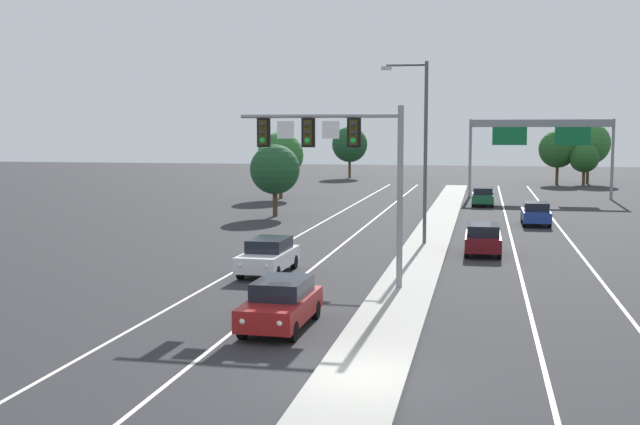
% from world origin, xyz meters
% --- Properties ---
extents(ground_plane, '(260.00, 260.00, 0.00)m').
position_xyz_m(ground_plane, '(0.00, 0.00, 0.00)').
color(ground_plane, '#28282B').
extents(median_island, '(2.40, 110.00, 0.15)m').
position_xyz_m(median_island, '(0.00, 18.00, 0.07)').
color(median_island, '#9E9B93').
rests_on(median_island, ground).
extents(lane_stripe_oncoming_center, '(0.14, 100.00, 0.01)m').
position_xyz_m(lane_stripe_oncoming_center, '(-4.70, 25.00, 0.00)').
color(lane_stripe_oncoming_center, silver).
rests_on(lane_stripe_oncoming_center, ground).
extents(lane_stripe_receding_center, '(0.14, 100.00, 0.01)m').
position_xyz_m(lane_stripe_receding_center, '(4.70, 25.00, 0.00)').
color(lane_stripe_receding_center, silver).
rests_on(lane_stripe_receding_center, ground).
extents(edge_stripe_left, '(0.14, 100.00, 0.01)m').
position_xyz_m(edge_stripe_left, '(-8.00, 25.00, 0.00)').
color(edge_stripe_left, silver).
rests_on(edge_stripe_left, ground).
extents(edge_stripe_right, '(0.14, 100.00, 0.01)m').
position_xyz_m(edge_stripe_right, '(8.00, 25.00, 0.00)').
color(edge_stripe_right, silver).
rests_on(edge_stripe_right, ground).
extents(overhead_signal_mast, '(6.62, 0.44, 7.20)m').
position_xyz_m(overhead_signal_mast, '(-2.52, 11.63, 5.47)').
color(overhead_signal_mast, gray).
rests_on(overhead_signal_mast, median_island).
extents(street_lamp_median, '(2.58, 0.28, 10.00)m').
position_xyz_m(street_lamp_median, '(-0.38, 24.43, 5.79)').
color(street_lamp_median, '#4C4C51').
rests_on(street_lamp_median, median_island).
extents(car_oncoming_red, '(1.89, 4.50, 1.58)m').
position_xyz_m(car_oncoming_red, '(-3.32, 4.86, 0.82)').
color(car_oncoming_red, maroon).
rests_on(car_oncoming_red, ground).
extents(car_oncoming_white, '(1.89, 4.50, 1.58)m').
position_xyz_m(car_oncoming_white, '(-6.35, 14.28, 0.82)').
color(car_oncoming_white, silver).
rests_on(car_oncoming_white, ground).
extents(car_receding_darkred, '(1.85, 4.48, 1.58)m').
position_xyz_m(car_receding_darkred, '(3.04, 21.96, 0.82)').
color(car_receding_darkred, '#5B0F14').
rests_on(car_receding_darkred, ground).
extents(car_receding_blue, '(1.83, 4.48, 1.58)m').
position_xyz_m(car_receding_blue, '(6.53, 35.72, 0.82)').
color(car_receding_blue, navy).
rests_on(car_receding_blue, ground).
extents(car_receding_green, '(1.85, 4.48, 1.58)m').
position_xyz_m(car_receding_green, '(2.99, 49.29, 0.82)').
color(car_receding_green, '#195633').
rests_on(car_receding_green, ground).
extents(highway_sign_gantry, '(13.28, 0.42, 7.50)m').
position_xyz_m(highway_sign_gantry, '(8.20, 57.94, 6.16)').
color(highway_sign_gantry, gray).
rests_on(highway_sign_gantry, ground).
extents(tree_far_right_c, '(3.45, 3.45, 4.99)m').
position_xyz_m(tree_far_right_c, '(14.54, 77.77, 3.25)').
color(tree_far_right_c, '#4C3823').
rests_on(tree_far_right_c, ground).
extents(tree_far_right_b, '(5.16, 5.16, 7.47)m').
position_xyz_m(tree_far_right_b, '(15.36, 80.90, 4.88)').
color(tree_far_right_b, '#4C3823').
rests_on(tree_far_right_b, ground).
extents(tree_far_left_a, '(3.72, 3.72, 5.39)m').
position_xyz_m(tree_far_left_a, '(-12.24, 37.49, 3.51)').
color(tree_far_left_a, '#4C3823').
rests_on(tree_far_left_a, ground).
extents(tree_far_left_c, '(4.36, 4.36, 6.31)m').
position_xyz_m(tree_far_left_c, '(-15.82, 52.93, 4.12)').
color(tree_far_left_c, '#4C3823').
rests_on(tree_far_left_c, ground).
extents(tree_far_left_b, '(4.84, 4.84, 7.00)m').
position_xyz_m(tree_far_left_b, '(-14.96, 87.09, 4.57)').
color(tree_far_left_b, '#4C3823').
rests_on(tree_far_left_b, ground).
extents(tree_far_right_a, '(4.47, 4.47, 6.47)m').
position_xyz_m(tree_far_right_a, '(11.63, 79.02, 4.22)').
color(tree_far_right_a, '#4C3823').
rests_on(tree_far_right_a, ground).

